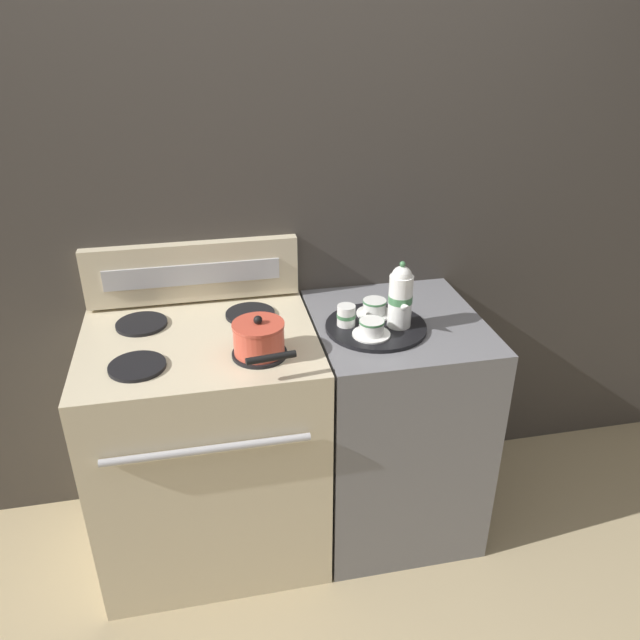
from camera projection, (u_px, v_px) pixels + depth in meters
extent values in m
plane|color=tan|center=(292.00, 523.00, 2.55)|extent=(6.00, 6.00, 0.00)
cube|color=#423D38|center=(272.00, 240.00, 2.34)|extent=(6.00, 0.05, 2.20)
cube|color=beige|center=(209.00, 446.00, 2.29)|extent=(0.79, 0.64, 0.89)
cylinder|color=silver|center=(208.00, 450.00, 1.88)|extent=(0.63, 0.02, 0.02)
cylinder|color=black|center=(142.00, 324.00, 2.17)|extent=(0.18, 0.18, 0.01)
cylinder|color=black|center=(250.00, 314.00, 2.24)|extent=(0.18, 0.18, 0.01)
cylinder|color=black|center=(137.00, 366.00, 1.92)|extent=(0.18, 0.18, 0.01)
cylinder|color=black|center=(260.00, 354.00, 1.99)|extent=(0.18, 0.18, 0.01)
cube|color=beige|center=(193.00, 272.00, 2.29)|extent=(0.78, 0.05, 0.22)
cube|color=#B7B7BC|center=(193.00, 275.00, 2.26)|extent=(0.63, 0.01, 0.08)
cube|color=slate|center=(392.00, 422.00, 2.42)|extent=(0.59, 0.64, 0.89)
cylinder|color=#D14C38|center=(259.00, 339.00, 1.97)|extent=(0.16, 0.16, 0.09)
cylinder|color=#D14C38|center=(258.00, 325.00, 1.94)|extent=(0.17, 0.17, 0.01)
sphere|color=black|center=(258.00, 320.00, 1.94)|extent=(0.03, 0.03, 0.03)
cylinder|color=black|center=(271.00, 358.00, 1.83)|extent=(0.15, 0.04, 0.02)
cylinder|color=black|center=(376.00, 327.00, 2.15)|extent=(0.35, 0.35, 0.01)
cylinder|color=white|center=(400.00, 301.00, 2.11)|extent=(0.08, 0.08, 0.18)
cylinder|color=#427A4C|center=(400.00, 299.00, 2.10)|extent=(0.08, 0.08, 0.03)
sphere|color=white|center=(402.00, 276.00, 2.06)|extent=(0.07, 0.07, 0.07)
sphere|color=#427A4C|center=(403.00, 264.00, 2.04)|extent=(0.02, 0.02, 0.02)
cone|color=white|center=(406.00, 306.00, 2.05)|extent=(0.02, 0.06, 0.05)
cylinder|color=white|center=(371.00, 334.00, 2.08)|extent=(0.13, 0.13, 0.01)
cylinder|color=white|center=(372.00, 327.00, 2.07)|extent=(0.08, 0.08, 0.05)
cylinder|color=#427A4C|center=(372.00, 321.00, 2.06)|extent=(0.09, 0.09, 0.01)
cylinder|color=white|center=(374.00, 313.00, 2.22)|extent=(0.13, 0.13, 0.01)
cylinder|color=white|center=(375.00, 306.00, 2.21)|extent=(0.08, 0.08, 0.05)
cylinder|color=#427A4C|center=(375.00, 301.00, 2.20)|extent=(0.09, 0.09, 0.01)
cylinder|color=white|center=(346.00, 315.00, 2.13)|extent=(0.06, 0.06, 0.07)
cylinder|color=#427A4C|center=(346.00, 315.00, 2.13)|extent=(0.07, 0.07, 0.01)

